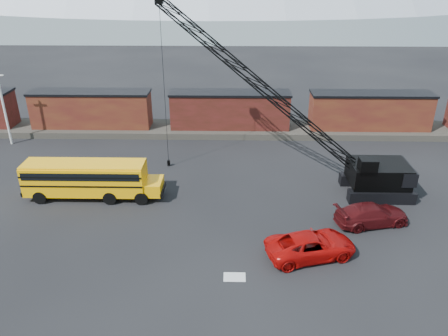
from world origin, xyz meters
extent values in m
plane|color=black|center=(0.00, 0.00, 0.00)|extent=(160.00, 160.00, 0.00)
cube|color=#47423A|center=(0.00, 22.00, 0.35)|extent=(120.00, 5.00, 0.70)
cube|color=#491515|center=(-16.00, 22.00, 2.70)|extent=(13.50, 2.90, 4.00)
cube|color=black|center=(-16.00, 22.00, 4.75)|extent=(13.70, 3.10, 0.25)
cube|color=black|center=(-20.20, 22.00, 1.00)|extent=(2.20, 2.40, 0.60)
cube|color=black|center=(-11.80, 22.00, 1.00)|extent=(2.20, 2.40, 0.60)
cube|color=#581A18|center=(0.00, 22.00, 2.70)|extent=(13.50, 2.90, 4.00)
cube|color=black|center=(0.00, 22.00, 4.75)|extent=(13.70, 3.10, 0.25)
cube|color=black|center=(-4.20, 22.00, 1.00)|extent=(2.20, 2.40, 0.60)
cube|color=black|center=(4.20, 22.00, 1.00)|extent=(2.20, 2.40, 0.60)
cube|color=#491515|center=(16.00, 22.00, 2.70)|extent=(13.50, 2.90, 4.00)
cube|color=black|center=(16.00, 22.00, 4.75)|extent=(13.70, 3.10, 0.25)
cube|color=black|center=(11.80, 22.00, 1.00)|extent=(2.20, 2.40, 0.60)
cube|color=black|center=(20.20, 22.00, 1.00)|extent=(2.20, 2.40, 0.60)
cylinder|color=silver|center=(-24.00, 18.00, 4.00)|extent=(0.24, 0.24, 8.00)
cube|color=silver|center=(0.50, -4.00, 0.01)|extent=(1.40, 0.90, 0.02)
cube|color=#FAAA05|center=(-11.96, 6.21, 1.80)|extent=(10.00, 2.50, 2.50)
cube|color=#FAAA05|center=(-6.36, 6.21, 1.10)|extent=(1.60, 2.30, 1.10)
cube|color=#FAAA05|center=(-11.96, 6.21, 3.10)|extent=(10.00, 2.30, 0.18)
cube|color=black|center=(-11.96, 4.95, 2.50)|extent=(9.60, 0.05, 0.65)
cube|color=black|center=(-11.96, 7.47, 2.50)|extent=(9.60, 0.05, 0.65)
cube|color=black|center=(-5.51, 6.21, 0.80)|extent=(0.15, 2.45, 0.35)
cube|color=black|center=(-17.01, 6.21, 0.80)|extent=(0.15, 2.50, 0.35)
cylinder|color=black|center=(-15.56, 5.06, 0.55)|extent=(1.10, 0.35, 1.10)
cylinder|color=black|center=(-15.56, 7.36, 0.55)|extent=(1.10, 0.35, 1.10)
cylinder|color=black|center=(-9.76, 5.06, 0.55)|extent=(1.10, 0.35, 1.10)
cylinder|color=black|center=(-9.76, 7.36, 0.55)|extent=(1.10, 0.35, 1.10)
cylinder|color=black|center=(-7.16, 5.06, 0.55)|extent=(1.10, 0.35, 1.10)
cylinder|color=black|center=(-7.16, 7.36, 0.55)|extent=(1.10, 0.35, 1.10)
imported|color=#B40A08|center=(5.65, -1.64, 0.85)|extent=(6.65, 4.36, 1.70)
imported|color=#430C0E|center=(10.93, 2.47, 0.82)|extent=(6.04, 3.53, 1.64)
cube|color=black|center=(12.73, 5.85, 0.50)|extent=(5.50, 1.00, 1.00)
cube|color=black|center=(12.73, 9.05, 0.50)|extent=(5.50, 1.00, 1.00)
cube|color=black|center=(12.73, 7.45, 1.90)|extent=(4.80, 3.60, 1.80)
cube|color=black|center=(14.73, 7.45, 2.10)|extent=(1.20, 3.80, 1.20)
cube|color=black|center=(11.33, 6.25, 3.10)|extent=(1.40, 1.20, 1.30)
cube|color=black|center=(11.33, 5.70, 3.10)|extent=(1.20, 0.06, 0.90)
cube|color=black|center=(-5.92, 12.58, 15.26)|extent=(0.70, 0.50, 0.60)
cylinder|color=black|center=(-5.92, 12.58, 7.63)|extent=(0.04, 0.04, 14.96)
cube|color=black|center=(-5.92, 12.58, 0.35)|extent=(0.25, 0.25, 0.50)
camera|label=1|loc=(0.26, -26.11, 18.18)|focal=35.00mm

